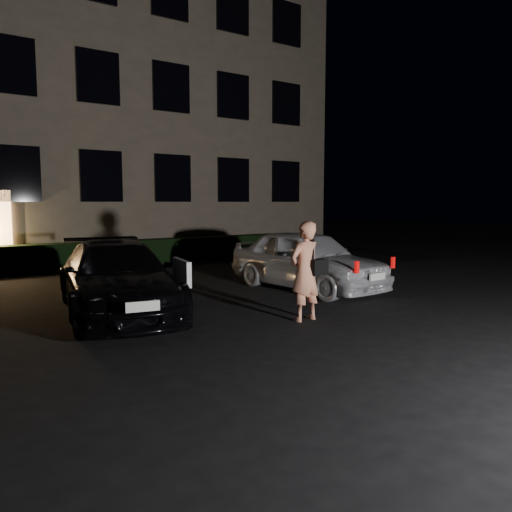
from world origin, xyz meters
TOP-DOWN VIEW (x-y plane):
  - ground at (0.00, 0.00)m, footprint 80.00×80.00m
  - building at (-0.00, 14.99)m, footprint 20.00×8.11m
  - hedge at (0.00, 10.50)m, footprint 15.00×0.70m
  - sedan at (-2.12, 3.51)m, footprint 2.77×5.03m
  - hatch at (2.62, 3.47)m, footprint 2.08×4.46m
  - man at (0.47, 0.98)m, footprint 0.77×0.49m

SIDE VIEW (x-z plane):
  - ground at x=0.00m, z-range 0.00..0.00m
  - hedge at x=0.00m, z-range 0.00..0.85m
  - sedan at x=-2.12m, z-range 0.00..1.38m
  - hatch at x=2.62m, z-range 0.00..1.48m
  - man at x=0.47m, z-range 0.00..1.80m
  - building at x=0.00m, z-range 0.00..12.00m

